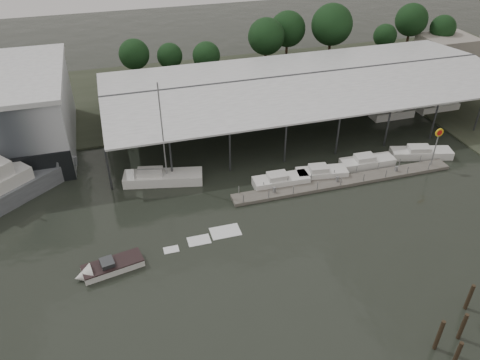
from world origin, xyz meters
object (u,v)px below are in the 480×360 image
object	(u,v)px
speedboat_underway	(107,268)
white_sailboat	(162,177)
shell_fuel_sign	(437,140)
grey_trawler	(5,187)

from	to	relation	value
speedboat_underway	white_sailboat	bearing A→B (deg)	-129.09
speedboat_underway	shell_fuel_sign	bearing A→B (deg)	178.99
grey_trawler	speedboat_underway	distance (m)	18.37
grey_trawler	speedboat_underway	xyz separation A→B (m)	(10.31, -15.15, -1.19)
shell_fuel_sign	white_sailboat	distance (m)	33.82
shell_fuel_sign	white_sailboat	bearing A→B (deg)	169.15
shell_fuel_sign	white_sailboat	world-z (taller)	white_sailboat
shell_fuel_sign	speedboat_underway	size ratio (longest dim) A/B	0.32
shell_fuel_sign	grey_trawler	distance (m)	51.24
white_sailboat	speedboat_underway	bearing A→B (deg)	-105.89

